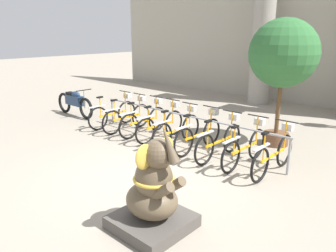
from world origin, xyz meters
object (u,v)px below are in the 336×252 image
bicycle_5 (199,134)px  bicycle_7 (246,147)px  bicycle_2 (145,120)px  bicycle_3 (161,124)px  bicycle_0 (114,113)px  motorcycle (75,102)px  bicycle_8 (274,154)px  bicycle_6 (220,141)px  bicycle_4 (178,129)px  elephant_statue (154,194)px  bicycle_1 (128,116)px  potted_tree (283,56)px

bicycle_5 → bicycle_7: size_ratio=1.00×
bicycle_2 → bicycle_3: same height
bicycle_0 → motorcycle: (-1.92, -0.10, 0.06)m
bicycle_0 → bicycle_8: size_ratio=1.00×
bicycle_6 → bicycle_7: size_ratio=1.00×
bicycle_4 → bicycle_8: bearing=0.4°
bicycle_4 → bicycle_2: bearing=177.5°
bicycle_5 → elephant_statue: (1.46, -2.95, 0.13)m
bicycle_1 → potted_tree: (3.59, 1.67, 1.75)m
elephant_statue → motorcycle: bearing=156.6°
potted_tree → bicycle_4: bearing=-136.2°
bicycle_8 → bicycle_0: bearing=-179.7°
bicycle_8 → potted_tree: potted_tree is taller
bicycle_0 → bicycle_5: 3.08m
bicycle_0 → bicycle_5: same height
bicycle_1 → bicycle_4: bearing=0.1°
bicycle_3 → motorcycle: size_ratio=0.87×
bicycle_1 → bicycle_6: (3.08, -0.02, 0.00)m
bicycle_2 → potted_tree: size_ratio=0.57×
bicycle_4 → bicycle_6: (1.23, -0.02, 0.00)m
bicycle_7 → bicycle_8: bearing=1.3°
motorcycle → bicycle_5: bearing=1.8°
bicycle_2 → potted_tree: (2.97, 1.62, 1.75)m
bicycle_3 → bicycle_6: size_ratio=1.00×
bicycle_2 → bicycle_5: 1.85m
bicycle_3 → bicycle_4: (0.62, -0.05, 0.00)m
bicycle_0 → bicycle_3: 1.85m
bicycle_8 → bicycle_4: bearing=-179.6°
bicycle_7 → potted_tree: bearing=93.8°
elephant_statue → bicycle_7: bearing=94.5°
bicycle_1 → bicycle_3: 1.23m
bicycle_1 → bicycle_8: bearing=0.3°
bicycle_5 → bicycle_1: bearing=-178.8°
bicycle_1 → motorcycle: size_ratio=0.87×
bicycle_0 → bicycle_2: size_ratio=1.00×
bicycle_6 → bicycle_7: (0.62, 0.02, 0.00)m
elephant_statue → potted_tree: potted_tree is taller
bicycle_0 → bicycle_8: (4.93, 0.03, 0.00)m
bicycle_3 → bicycle_7: bearing=-1.2°
bicycle_0 → bicycle_1: (0.62, 0.01, 0.00)m
bicycle_7 → bicycle_4: bearing=-180.0°
bicycle_2 → bicycle_8: bearing=-0.6°
bicycle_0 → bicycle_4: 2.46m
bicycle_0 → bicycle_4: same height
bicycle_5 → bicycle_3: bearing=179.7°
bicycle_8 → bicycle_6: bearing=-178.3°
bicycle_7 → bicycle_5: bearing=177.8°
bicycle_8 → motorcycle: size_ratio=0.87×
bicycle_6 → elephant_statue: elephant_statue is taller
bicycle_8 → bicycle_7: bearing=-178.7°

